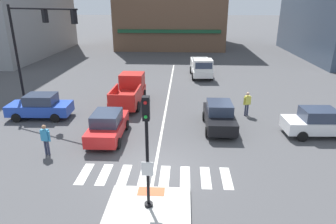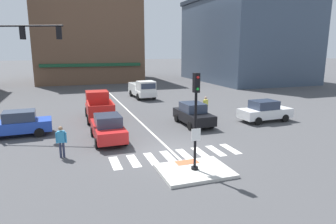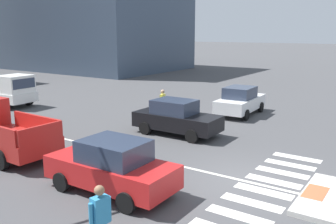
{
  "view_description": "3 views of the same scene",
  "coord_description": "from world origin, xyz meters",
  "px_view_note": "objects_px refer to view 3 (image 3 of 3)",
  "views": [
    {
      "loc": [
        1.26,
        -12.34,
        7.54
      ],
      "look_at": [
        0.32,
        4.69,
        1.14
      ],
      "focal_mm": 32.16,
      "sensor_mm": 36.0,
      "label": 1
    },
    {
      "loc": [
        -5.31,
        -14.46,
        5.51
      ],
      "look_at": [
        1.05,
        3.8,
        1.4
      ],
      "focal_mm": 31.66,
      "sensor_mm": 36.0,
      "label": 2
    },
    {
      "loc": [
        -10.8,
        -4.05,
        4.76
      ],
      "look_at": [
        0.13,
        3.31,
        1.89
      ],
      "focal_mm": 39.59,
      "sensor_mm": 36.0,
      "label": 3
    }
  ],
  "objects_px": {
    "pickup_truck_white_eastbound_distant": "(5,91)",
    "car_red_westbound_near": "(112,166)",
    "pedestrian_waiting_far_side": "(163,102)",
    "pedestrian_at_curb_left": "(100,216)",
    "car_black_eastbound_mid": "(176,118)",
    "car_white_cross_right": "(240,101)"
  },
  "relations": [
    {
      "from": "pedestrian_at_curb_left",
      "to": "car_black_eastbound_mid",
      "type": "bearing_deg",
      "value": 23.52
    },
    {
      "from": "pickup_truck_white_eastbound_distant",
      "to": "pedestrian_at_curb_left",
      "type": "distance_m",
      "value": 19.08
    },
    {
      "from": "car_white_cross_right",
      "to": "pickup_truck_white_eastbound_distant",
      "type": "bearing_deg",
      "value": 114.18
    },
    {
      "from": "pedestrian_waiting_far_side",
      "to": "pedestrian_at_curb_left",
      "type": "bearing_deg",
      "value": -151.04
    },
    {
      "from": "car_black_eastbound_mid",
      "to": "car_red_westbound_near",
      "type": "bearing_deg",
      "value": -163.94
    },
    {
      "from": "car_white_cross_right",
      "to": "pedestrian_waiting_far_side",
      "type": "relative_size",
      "value": 2.49
    },
    {
      "from": "car_black_eastbound_mid",
      "to": "pedestrian_at_curb_left",
      "type": "height_order",
      "value": "pedestrian_at_curb_left"
    },
    {
      "from": "car_black_eastbound_mid",
      "to": "pickup_truck_white_eastbound_distant",
      "type": "height_order",
      "value": "pickup_truck_white_eastbound_distant"
    },
    {
      "from": "car_white_cross_right",
      "to": "pedestrian_at_curb_left",
      "type": "distance_m",
      "value": 15.23
    },
    {
      "from": "car_red_westbound_near",
      "to": "car_black_eastbound_mid",
      "type": "height_order",
      "value": "same"
    },
    {
      "from": "car_white_cross_right",
      "to": "car_black_eastbound_mid",
      "type": "distance_m",
      "value": 5.76
    },
    {
      "from": "car_black_eastbound_mid",
      "to": "pedestrian_at_curb_left",
      "type": "relative_size",
      "value": 2.47
    },
    {
      "from": "pedestrian_at_curb_left",
      "to": "pedestrian_waiting_far_side",
      "type": "bearing_deg",
      "value": 28.96
    },
    {
      "from": "car_red_westbound_near",
      "to": "pedestrian_waiting_far_side",
      "type": "height_order",
      "value": "pedestrian_waiting_far_side"
    },
    {
      "from": "pickup_truck_white_eastbound_distant",
      "to": "car_red_westbound_near",
      "type": "bearing_deg",
      "value": -112.14
    },
    {
      "from": "pedestrian_at_curb_left",
      "to": "car_red_westbound_near",
      "type": "bearing_deg",
      "value": 38.49
    },
    {
      "from": "car_red_westbound_near",
      "to": "pedestrian_at_curb_left",
      "type": "relative_size",
      "value": 2.46
    },
    {
      "from": "car_black_eastbound_mid",
      "to": "car_white_cross_right",
      "type": "bearing_deg",
      "value": -7.66
    },
    {
      "from": "car_black_eastbound_mid",
      "to": "pedestrian_waiting_far_side",
      "type": "xyz_separation_m",
      "value": [
        2.11,
        2.25,
        0.17
      ]
    },
    {
      "from": "car_red_westbound_near",
      "to": "car_black_eastbound_mid",
      "type": "distance_m",
      "value": 6.77
    },
    {
      "from": "pickup_truck_white_eastbound_distant",
      "to": "pedestrian_at_curb_left",
      "type": "relative_size",
      "value": 3.11
    },
    {
      "from": "pickup_truck_white_eastbound_distant",
      "to": "pedestrian_waiting_far_side",
      "type": "height_order",
      "value": "pickup_truck_white_eastbound_distant"
    }
  ]
}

